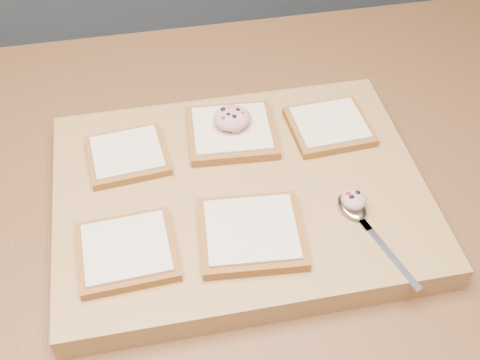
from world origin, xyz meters
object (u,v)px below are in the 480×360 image
(cutting_board, at_px, (240,196))
(tuna_salad_dollop, at_px, (232,118))
(bread_far_center, at_px, (232,132))
(spoon, at_px, (357,213))

(cutting_board, relative_size, tuna_salad_dollop, 9.18)
(cutting_board, distance_m, tuna_salad_dollop, 0.12)
(bread_far_center, distance_m, tuna_salad_dollop, 0.02)
(bread_far_center, height_order, tuna_salad_dollop, tuna_salad_dollop)
(bread_far_center, relative_size, tuna_salad_dollop, 2.46)
(tuna_salad_dollop, distance_m, spoon, 0.23)
(bread_far_center, xyz_separation_m, spoon, (0.13, -0.18, -0.00))
(cutting_board, height_order, spoon, spoon)
(cutting_board, xyz_separation_m, bread_far_center, (0.01, 0.10, 0.03))
(cutting_board, relative_size, spoon, 3.05)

